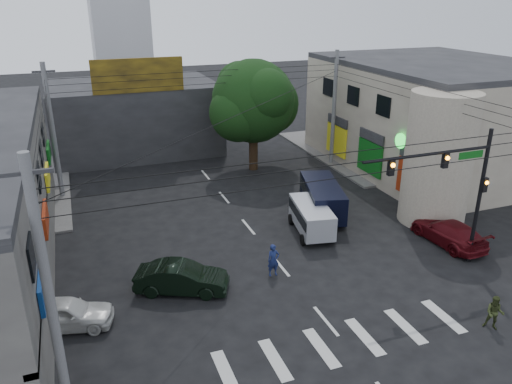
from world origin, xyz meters
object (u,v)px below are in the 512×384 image
traffic_gantry (456,180)px  utility_pole_far_right (334,109)px  utility_pole_near_left (49,297)px  dark_sedan (182,278)px  street_tree (253,102)px  maroon_sedan (448,232)px  silver_minivan (311,219)px  utility_pole_far_left (53,133)px  navy_van (322,200)px  pedestrian_olive (495,313)px  white_compact (65,313)px  traffic_officer (273,260)px

traffic_gantry → utility_pole_far_right: bearing=81.1°
utility_pole_near_left → dark_sedan: (5.20, 5.97, -3.88)m
street_tree → utility_pole_near_left: bearing=-124.0°
dark_sedan → maroon_sedan: bearing=-67.4°
silver_minivan → utility_pole_far_left: bearing=61.6°
dark_sedan → utility_pole_far_left: bearing=43.7°
utility_pole_far_left → silver_minivan: size_ratio=2.10×
maroon_sedan → navy_van: 7.71m
utility_pole_far_left → maroon_sedan: utility_pole_far_left is taller
utility_pole_far_left → silver_minivan: bearing=-38.9°
street_tree → traffic_gantry: (3.82, -18.00, -0.64)m
utility_pole_far_right → pedestrian_olive: size_ratio=5.98×
dark_sedan → maroon_sedan: size_ratio=0.94×
utility_pole_far_right → maroon_sedan: 15.43m
traffic_gantry → silver_minivan: (-4.62, 5.96, -3.94)m
utility_pole_near_left → utility_pole_far_left: (0.00, 20.50, 0.00)m
navy_van → utility_pole_far_left: bearing=75.9°
silver_minivan → utility_pole_far_right: bearing=-23.0°
white_compact → traffic_officer: traffic_officer is taller
utility_pole_near_left → utility_pole_far_right: (21.00, 20.50, 0.00)m
utility_pole_near_left → silver_minivan: utility_pole_near_left is taller
traffic_officer → pedestrian_olive: bearing=-45.7°
traffic_gantry → utility_pole_near_left: utility_pole_near_left is taller
maroon_sedan → traffic_officer: size_ratio=2.90×
utility_pole_near_left → utility_pole_far_right: same height
dark_sedan → maroon_sedan: (15.16, -0.38, -0.03)m
utility_pole_far_left → traffic_officer: bearing=-56.2°
street_tree → traffic_officer: bearing=-106.7°
street_tree → utility_pole_far_right: bearing=-8.7°
silver_minivan → pedestrian_olive: bearing=-153.4°
traffic_gantry → utility_pole_far_left: 25.00m
street_tree → pedestrian_olive: (2.34, -22.89, -4.70)m
utility_pole_near_left → pedestrian_olive: bearing=-4.7°
dark_sedan → silver_minivan: silver_minivan is taller
utility_pole_far_right → street_tree: bearing=171.3°
utility_pole_far_right → pedestrian_olive: bearing=-100.8°
traffic_gantry → utility_pole_far_right: utility_pole_far_right is taller
dark_sedan → pedestrian_olive: bearing=-98.3°
traffic_gantry → white_compact: (-18.32, 1.49, -4.16)m
utility_pole_near_left → silver_minivan: bearing=34.6°
traffic_gantry → silver_minivan: size_ratio=1.64×
pedestrian_olive → white_compact: bearing=-152.3°
traffic_gantry → traffic_officer: size_ratio=4.28×
street_tree → traffic_gantry: size_ratio=1.21×
maroon_sedan → white_compact: bearing=-1.7°
navy_van → traffic_gantry: bearing=-144.6°
utility_pole_far_left → silver_minivan: (13.70, -11.05, -3.71)m
dark_sedan → navy_van: bearing=-37.5°
utility_pole_far_right → traffic_gantry: bearing=-98.9°
utility_pole_far_right → dark_sedan: (-15.80, -14.53, -3.88)m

